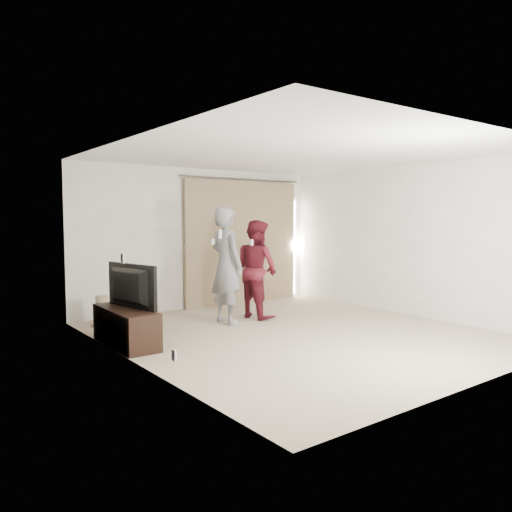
# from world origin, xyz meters

# --- Properties ---
(floor) EXTENTS (5.50, 5.50, 0.00)m
(floor) POSITION_xyz_m (0.00, 0.00, 0.00)
(floor) COLOR #BFAD8F
(floor) RESTS_ON ground
(wall_back) EXTENTS (5.00, 0.04, 2.60)m
(wall_back) POSITION_xyz_m (0.00, 2.75, 1.30)
(wall_back) COLOR white
(wall_back) RESTS_ON ground
(wall_left) EXTENTS (0.04, 5.50, 2.60)m
(wall_left) POSITION_xyz_m (-2.50, -0.00, 1.30)
(wall_left) COLOR white
(wall_left) RESTS_ON ground
(ceiling) EXTENTS (5.00, 5.50, 0.01)m
(ceiling) POSITION_xyz_m (0.00, 0.00, 2.60)
(ceiling) COLOR silver
(ceiling) RESTS_ON wall_back
(curtain) EXTENTS (2.80, 0.11, 2.46)m
(curtain) POSITION_xyz_m (0.91, 2.68, 1.20)
(curtain) COLOR tan
(curtain) RESTS_ON ground
(tv_console) EXTENTS (0.44, 1.28, 0.49)m
(tv_console) POSITION_xyz_m (-2.27, 0.88, 0.25)
(tv_console) COLOR black
(tv_console) RESTS_ON ground
(tv) EXTENTS (0.34, 1.03, 0.59)m
(tv) POSITION_xyz_m (-2.27, 0.88, 0.79)
(tv) COLOR black
(tv) RESTS_ON tv_console
(scratching_post) EXTENTS (0.36, 0.36, 0.48)m
(scratching_post) POSITION_xyz_m (-2.10, 2.23, 0.19)
(scratching_post) COLOR tan
(scratching_post) RESTS_ON ground
(person_man) EXTENTS (0.47, 0.70, 1.87)m
(person_man) POSITION_xyz_m (-0.43, 1.25, 0.94)
(person_man) COLOR slate
(person_man) RESTS_ON ground
(person_woman) EXTENTS (0.69, 0.85, 1.65)m
(person_woman) POSITION_xyz_m (0.24, 1.33, 0.83)
(person_woman) COLOR #56141D
(person_woman) RESTS_ON ground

